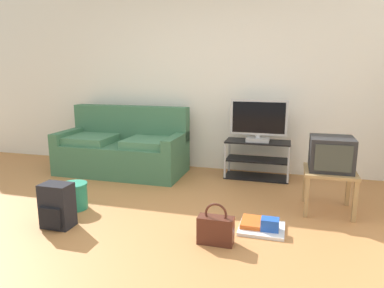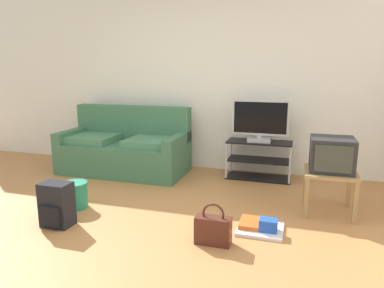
# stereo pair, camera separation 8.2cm
# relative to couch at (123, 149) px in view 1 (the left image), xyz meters

# --- Properties ---
(ground_plane) EXTENTS (9.00, 9.80, 0.02)m
(ground_plane) POSITION_rel_couch_xyz_m (1.01, -1.86, -0.35)
(ground_plane) COLOR #B27542
(wall_back) EXTENTS (9.00, 0.10, 2.70)m
(wall_back) POSITION_rel_couch_xyz_m (1.01, 0.59, 1.01)
(wall_back) COLOR silver
(wall_back) RESTS_ON ground_plane
(couch) EXTENTS (1.78, 0.85, 0.94)m
(couch) POSITION_rel_couch_xyz_m (0.00, 0.00, 0.00)
(couch) COLOR #3D6B4C
(couch) RESTS_ON ground_plane
(tv_stand) EXTENTS (0.86, 0.38, 0.52)m
(tv_stand) POSITION_rel_couch_xyz_m (1.89, 0.23, -0.08)
(tv_stand) COLOR black
(tv_stand) RESTS_ON ground_plane
(flat_tv) EXTENTS (0.75, 0.22, 0.56)m
(flat_tv) POSITION_rel_couch_xyz_m (1.89, 0.21, 0.45)
(flat_tv) COLOR #B2B2B7
(flat_tv) RESTS_ON tv_stand
(side_table) EXTENTS (0.51, 0.51, 0.45)m
(side_table) POSITION_rel_couch_xyz_m (2.72, -0.75, 0.04)
(side_table) COLOR #9E7A4C
(side_table) RESTS_ON ground_plane
(crt_tv) EXTENTS (0.42, 0.42, 0.34)m
(crt_tv) POSITION_rel_couch_xyz_m (2.72, -0.74, 0.28)
(crt_tv) COLOR #232326
(crt_tv) RESTS_ON side_table
(backpack) EXTENTS (0.28, 0.27, 0.42)m
(backpack) POSITION_rel_couch_xyz_m (0.23, -1.85, -0.13)
(backpack) COLOR black
(backpack) RESTS_ON ground_plane
(handbag) EXTENTS (0.31, 0.13, 0.36)m
(handbag) POSITION_rel_couch_xyz_m (1.74, -1.77, -0.21)
(handbag) COLOR #4C2319
(handbag) RESTS_ON ground_plane
(cleaning_bucket) EXTENTS (0.28, 0.28, 0.28)m
(cleaning_bucket) POSITION_rel_couch_xyz_m (0.13, -1.42, -0.19)
(cleaning_bucket) COLOR #238466
(cleaning_bucket) RESTS_ON ground_plane
(floor_tray) EXTENTS (0.41, 0.37, 0.14)m
(floor_tray) POSITION_rel_couch_xyz_m (2.09, -1.40, -0.30)
(floor_tray) COLOR silver
(floor_tray) RESTS_ON ground_plane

